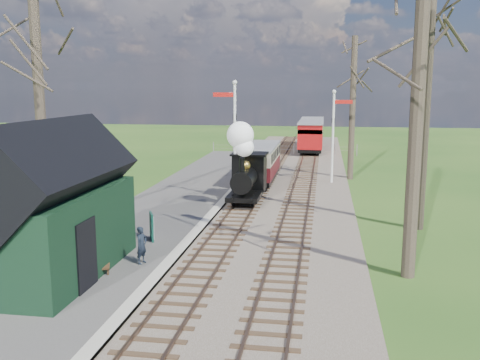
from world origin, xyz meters
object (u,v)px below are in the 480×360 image
object	(u,v)px
person	(142,245)
red_carriage_b	(312,131)
coach	(261,161)
red_carriage_a	(311,136)
bench	(100,258)
semaphore_far	(334,129)
semaphore_near	(233,132)
station_shed	(52,209)
locomotive	(246,168)
sign_board	(152,227)

from	to	relation	value
person	red_carriage_b	bearing A→B (deg)	11.66
red_carriage_b	coach	bearing A→B (deg)	-97.12
red_carriage_a	bench	world-z (taller)	red_carriage_a
semaphore_far	red_carriage_b	bearing A→B (deg)	95.03
person	semaphore_near	bearing A→B (deg)	12.17
red_carriage_a	red_carriage_b	distance (m)	5.50
semaphore_far	station_shed	bearing A→B (deg)	-115.72
red_carriage_b	locomotive	bearing A→B (deg)	-95.55
sign_board	bench	size ratio (longest dim) A/B	0.75
red_carriage_b	person	bearing A→B (deg)	-97.13
semaphore_near	sign_board	size ratio (longest dim) A/B	5.99
coach	red_carriage_a	world-z (taller)	red_carriage_a
semaphore_far	sign_board	bearing A→B (deg)	-116.26
coach	person	size ratio (longest dim) A/B	5.34
red_carriage_a	coach	bearing A→B (deg)	-99.64
red_carriage_a	red_carriage_b	bearing A→B (deg)	90.00
coach	locomotive	bearing A→B (deg)	-90.11
station_shed	red_carriage_b	distance (m)	38.79
locomotive	bench	world-z (taller)	locomotive
locomotive	semaphore_far	bearing A→B (deg)	56.82
locomotive	person	xyz separation A→B (m)	(-1.99, -9.92, -1.09)
red_carriage_b	bench	world-z (taller)	red_carriage_b
semaphore_far	locomotive	world-z (taller)	semaphore_far
coach	semaphore_near	bearing A→B (deg)	-98.18
station_shed	person	bearing A→B (deg)	30.95
station_shed	semaphore_far	distance (m)	20.01
red_carriage_a	sign_board	distance (m)	29.12
sign_board	semaphore_far	bearing A→B (deg)	63.74
red_carriage_b	sign_board	distance (m)	34.55
semaphore_near	bench	distance (m)	12.03
semaphore_near	person	distance (m)	11.06
semaphore_far	person	distance (m)	17.99
bench	red_carriage_b	bearing A→B (deg)	81.35
semaphore_near	sign_board	distance (m)	8.68
locomotive	person	world-z (taller)	locomotive
coach	red_carriage_b	distance (m)	20.97
coach	red_carriage_b	xyz separation A→B (m)	(2.60, 20.81, 0.17)
semaphore_near	bench	size ratio (longest dim) A/B	4.49
sign_board	bench	world-z (taller)	sign_board
locomotive	red_carriage_a	world-z (taller)	locomotive
semaphore_far	bench	xyz separation A→B (m)	(-7.48, -17.39, -2.79)
red_carriage_a	semaphore_far	bearing A→B (deg)	-83.10
bench	person	xyz separation A→B (m)	(1.11, 0.76, 0.26)
bench	coach	bearing A→B (deg)	79.48
person	locomotive	bearing A→B (deg)	7.44
semaphore_near	semaphore_far	world-z (taller)	semaphore_near
semaphore_far	person	bearing A→B (deg)	-110.98
red_carriage_b	semaphore_near	bearing A→B (deg)	-97.34
red_carriage_b	sign_board	xyz separation A→B (m)	(-5.13, -34.15, -0.85)
semaphore_near	person	world-z (taller)	semaphore_near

